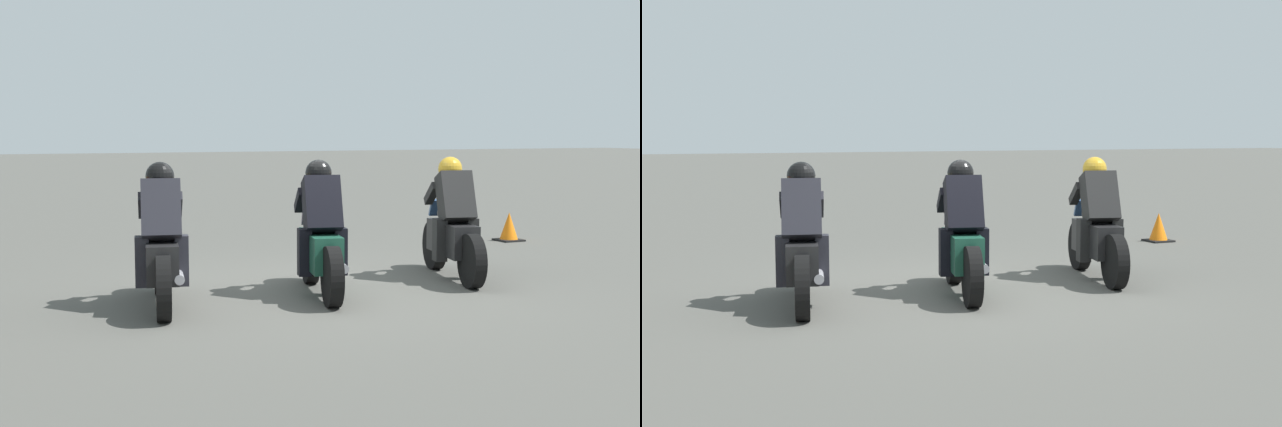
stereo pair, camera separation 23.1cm
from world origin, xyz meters
TOP-DOWN VIEW (x-y plane):
  - ground_plane at (0.00, 0.00)m, footprint 120.00×120.00m
  - rider_lane_a at (0.08, -1.82)m, footprint 2.01×0.65m
  - rider_lane_b at (-0.20, 0.10)m, footprint 2.01×0.65m
  - rider_lane_c at (-0.12, 1.88)m, footprint 2.02×0.63m
  - traffic_cone at (2.68, -4.63)m, footprint 0.40×0.40m

SIDE VIEW (x-z plane):
  - ground_plane at x=0.00m, z-range 0.00..0.00m
  - traffic_cone at x=2.68m, z-range -0.02..0.46m
  - rider_lane_a at x=0.08m, z-range -0.13..1.38m
  - rider_lane_b at x=-0.20m, z-range -0.13..1.38m
  - rider_lane_c at x=-0.12m, z-range -0.13..1.38m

